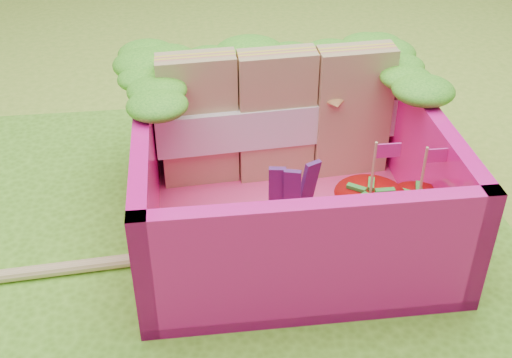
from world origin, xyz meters
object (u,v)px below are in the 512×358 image
object	(u,v)px
chopsticks	(11,275)
strawberry_right	(415,220)
broccoli	(176,235)
bento_box	(288,172)
strawberry_left	(367,222)
sandwich_stack	(277,116)

from	to	relation	value
chopsticks	strawberry_right	bearing A→B (deg)	-1.36
chopsticks	broccoli	bearing A→B (deg)	-6.74
bento_box	strawberry_left	distance (m)	0.42
broccoli	strawberry_left	distance (m)	0.78
sandwich_stack	broccoli	bearing A→B (deg)	-126.41
sandwich_stack	chopsticks	size ratio (longest dim) A/B	0.56
sandwich_stack	broccoli	distance (m)	0.86
bento_box	chopsticks	xyz separation A→B (m)	(-1.19, -0.25, -0.25)
broccoli	strawberry_right	bearing A→B (deg)	2.39
strawberry_left	chopsticks	distance (m)	1.48
broccoli	strawberry_left	xyz separation A→B (m)	(0.78, 0.03, -0.03)
bento_box	chopsticks	size ratio (longest dim) A/B	0.62
broccoli	strawberry_right	distance (m)	1.00
strawberry_right	chopsticks	world-z (taller)	strawberry_right
bento_box	broccoli	xyz separation A→B (m)	(-0.50, -0.33, -0.04)
sandwich_stack	broccoli	world-z (taller)	sandwich_stack
broccoli	chopsticks	size ratio (longest dim) A/B	0.16
bento_box	broccoli	distance (m)	0.60
strawberry_left	strawberry_right	distance (m)	0.21
strawberry_left	broccoli	bearing A→B (deg)	-177.62
sandwich_stack	strawberry_right	bearing A→B (deg)	-52.62
sandwich_stack	strawberry_left	bearing A→B (deg)	-66.77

